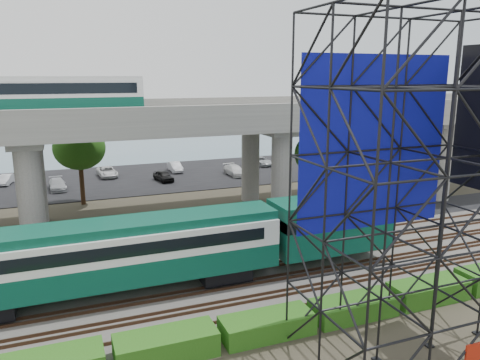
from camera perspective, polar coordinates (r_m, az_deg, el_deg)
name	(u,v)px	position (r m, az deg, el deg)	size (l,w,h in m)	color
ground	(219,300)	(27.42, -2.52, -14.41)	(140.00, 140.00, 0.00)	#474233
ballast_bed	(209,284)	(29.08, -3.83, -12.54)	(90.00, 12.00, 0.20)	slate
service_road	(175,240)	(36.70, -7.87, -7.26)	(90.00, 5.00, 0.08)	black
parking_lot	(130,179)	(58.99, -13.26, 0.16)	(90.00, 18.00, 0.08)	black
harbor_water	(110,152)	(80.49, -15.54, 3.30)	(140.00, 40.00, 0.03)	slate
rail_tracks	(209,281)	(29.01, -3.83, -12.22)	(90.00, 9.52, 0.16)	#472D1E
commuter_train	(151,248)	(27.26, -10.85, -8.17)	(29.30, 3.06, 4.30)	black
overpass	(151,127)	(40.03, -10.83, 6.34)	(80.00, 12.00, 12.40)	#9E9B93
scaffold_tower	(417,196)	(21.23, 20.76, -1.80)	(9.36, 6.36, 15.00)	black
hedge_strip	(267,324)	(23.96, 3.34, -17.17)	(34.60, 1.80, 1.20)	#214E12
trees	(101,161)	(40.03, -16.55, 2.21)	(40.94, 16.94, 7.69)	#382314
parked_cars	(148,173)	(58.78, -11.20, 0.86)	(37.38, 9.54, 1.27)	white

